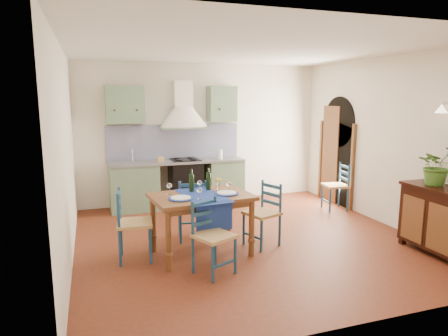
{
  "coord_description": "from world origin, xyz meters",
  "views": [
    {
      "loc": [
        -2.19,
        -5.38,
        2.13
      ],
      "look_at": [
        -0.28,
        0.3,
        1.07
      ],
      "focal_mm": 32.0,
      "sensor_mm": 36.0,
      "label": 1
    }
  ],
  "objects_px": {
    "chair_near": "(212,236)",
    "potted_plant": "(437,165)",
    "dining_table": "(202,202)",
    "sideboard": "(439,218)"
  },
  "relations": [
    {
      "from": "dining_table",
      "to": "potted_plant",
      "type": "height_order",
      "value": "potted_plant"
    },
    {
      "from": "potted_plant",
      "to": "sideboard",
      "type": "bearing_deg",
      "value": -99.78
    },
    {
      "from": "potted_plant",
      "to": "chair_near",
      "type": "bearing_deg",
      "value": 175.45
    },
    {
      "from": "dining_table",
      "to": "chair_near",
      "type": "relative_size",
      "value": 1.54
    },
    {
      "from": "chair_near",
      "to": "potted_plant",
      "type": "height_order",
      "value": "potted_plant"
    },
    {
      "from": "dining_table",
      "to": "potted_plant",
      "type": "relative_size",
      "value": 2.51
    },
    {
      "from": "sideboard",
      "to": "potted_plant",
      "type": "height_order",
      "value": "potted_plant"
    },
    {
      "from": "dining_table",
      "to": "chair_near",
      "type": "distance_m",
      "value": 0.68
    },
    {
      "from": "dining_table",
      "to": "chair_near",
      "type": "bearing_deg",
      "value": -93.94
    },
    {
      "from": "chair_near",
      "to": "sideboard",
      "type": "bearing_deg",
      "value": -7.15
    }
  ]
}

